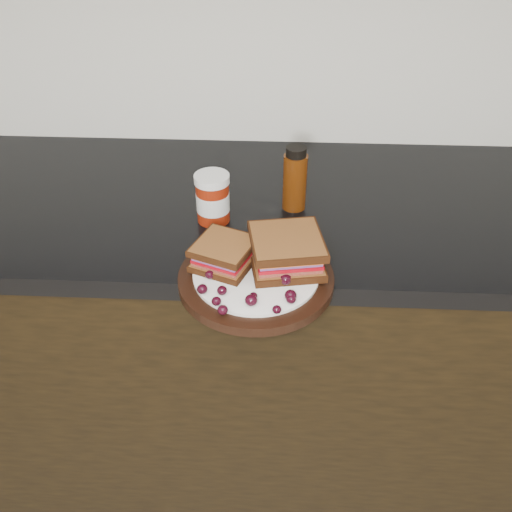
{
  "coord_description": "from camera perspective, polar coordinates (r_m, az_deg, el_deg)",
  "views": [
    {
      "loc": [
        0.29,
        0.61,
        1.55
      ],
      "look_at": [
        0.26,
        1.41,
        0.96
      ],
      "focal_mm": 40.0,
      "sensor_mm": 36.0,
      "label": 1
    }
  ],
  "objects": [
    {
      "name": "base_cabinets",
      "position": [
        1.59,
        -8.81,
        -8.87
      ],
      "size": [
        3.96,
        0.58,
        0.86
      ],
      "primitive_type": "cube",
      "color": "black",
      "rests_on": "ground_plane"
    },
    {
      "name": "countertop",
      "position": [
        1.31,
        -10.61,
        5.06
      ],
      "size": [
        3.98,
        0.6,
        0.04
      ],
      "primitive_type": "cube",
      "color": "black",
      "rests_on": "base_cabinets"
    },
    {
      "name": "plate",
      "position": [
        1.03,
        0.0,
        -2.28
      ],
      "size": [
        0.28,
        0.28,
        0.02
      ],
      "primitive_type": "cylinder",
      "color": "black",
      "rests_on": "countertop"
    },
    {
      "name": "sandwich_left",
      "position": [
        1.02,
        -3.2,
        0.22
      ],
      "size": [
        0.13,
        0.13,
        0.05
      ],
      "primitive_type": null,
      "rotation": [
        0.0,
        0.0,
        -0.38
      ],
      "color": "brown",
      "rests_on": "plate"
    },
    {
      "name": "sandwich_right",
      "position": [
        1.02,
        3.06,
        0.5
      ],
      "size": [
        0.15,
        0.15,
        0.06
      ],
      "primitive_type": null,
      "rotation": [
        0.0,
        0.0,
        0.17
      ],
      "color": "brown",
      "rests_on": "plate"
    },
    {
      "name": "grape_0",
      "position": [
        0.97,
        -5.39,
        -3.31
      ],
      "size": [
        0.02,
        0.02,
        0.02
      ],
      "primitive_type": "ellipsoid",
      "color": "black",
      "rests_on": "plate"
    },
    {
      "name": "grape_1",
      "position": [
        0.97,
        -3.42,
        -3.46
      ],
      "size": [
        0.02,
        0.02,
        0.02
      ],
      "primitive_type": "ellipsoid",
      "color": "black",
      "rests_on": "plate"
    },
    {
      "name": "grape_2",
      "position": [
        0.95,
        -3.98,
        -4.53
      ],
      "size": [
        0.02,
        0.02,
        0.02
      ],
      "primitive_type": "ellipsoid",
      "color": "black",
      "rests_on": "plate"
    },
    {
      "name": "grape_3",
      "position": [
        0.93,
        -3.34,
        -5.41
      ],
      "size": [
        0.02,
        0.02,
        0.02
      ],
      "primitive_type": "ellipsoid",
      "color": "black",
      "rests_on": "plate"
    },
    {
      "name": "grape_4",
      "position": [
        0.94,
        -0.49,
        -4.44
      ],
      "size": [
        0.02,
        0.02,
        0.02
      ],
      "primitive_type": "ellipsoid",
      "color": "black",
      "rests_on": "plate"
    },
    {
      "name": "grape_5",
      "position": [
        0.96,
        -0.26,
        -4.02
      ],
      "size": [
        0.01,
        0.01,
        0.01
      ],
      "primitive_type": "ellipsoid",
      "color": "black",
      "rests_on": "plate"
    },
    {
      "name": "grape_6",
      "position": [
        0.93,
        2.09,
        -5.37
      ],
      "size": [
        0.02,
        0.02,
        0.01
      ],
      "primitive_type": "ellipsoid",
      "color": "black",
      "rests_on": "plate"
    },
    {
      "name": "grape_7",
      "position": [
        0.95,
        3.52,
        -4.31
      ],
      "size": [
        0.02,
        0.02,
        0.02
      ],
      "primitive_type": "ellipsoid",
      "color": "black",
      "rests_on": "plate"
    },
    {
      "name": "grape_8",
      "position": [
        0.95,
        3.48,
        -3.95
      ],
      "size": [
        0.02,
        0.02,
        0.02
      ],
      "primitive_type": "ellipsoid",
      "color": "black",
      "rests_on": "plate"
    },
    {
      "name": "grape_9",
      "position": [
        0.99,
        2.97,
        -2.34
      ],
      "size": [
        0.02,
        0.02,
        0.02
      ],
      "primitive_type": "ellipsoid",
      "color": "black",
      "rests_on": "plate"
    },
    {
      "name": "grape_10",
      "position": [
        1.01,
        5.44,
        -1.51
      ],
      "size": [
        0.02,
        0.02,
        0.02
      ],
      "primitive_type": "ellipsoid",
      "color": "black",
      "rests_on": "plate"
    },
    {
      "name": "grape_11",
      "position": [
        1.02,
        3.81,
        -1.13
      ],
      "size": [
        0.02,
        0.02,
        0.02
      ],
      "primitive_type": "ellipsoid",
      "color": "black",
      "rests_on": "plate"
    },
    {
      "name": "grape_12",
      "position": [
        1.03,
        3.73,
        -0.42
      ],
      "size": [
        0.02,
        0.02,
        0.02
      ],
      "primitive_type": "ellipsoid",
      "color": "black",
      "rests_on": "plate"
    },
    {
      "name": "grape_13",
      "position": [
        1.06,
        3.44,
        0.63
      ],
      "size": [
        0.02,
        0.02,
        0.02
      ],
      "primitive_type": "ellipsoid",
      "color": "black",
      "rests_on": "plate"
    },
    {
      "name": "grape_14",
      "position": [
        1.06,
        -2.67,
        0.65
      ],
      "size": [
        0.02,
        0.02,
        0.01
      ],
      "primitive_type": "ellipsoid",
      "color": "black",
      "rests_on": "plate"
    },
    {
      "name": "grape_15",
      "position": [
        1.03,
        -2.31,
        -0.26
      ],
      "size": [
        0.02,
        0.02,
        0.02
      ],
      "primitive_type": "ellipsoid",
      "color": "black",
      "rests_on": "plate"
    },
    {
      "name": "grape_16",
      "position": [
        1.03,
        -4.37,
        -0.54
      ],
      "size": [
        0.02,
        0.02,
        0.02
      ],
      "primitive_type": "ellipsoid",
      "color": "black",
      "rests_on": "plate"
    },
    {
      "name": "grape_17",
      "position": [
        1.0,
        -4.66,
        -1.88
      ],
      "size": [
        0.02,
        0.02,
        0.02
      ],
      "primitive_type": "ellipsoid",
      "color": "black",
      "rests_on": "plate"
    },
    {
      "name": "grape_18",
      "position": [
        1.05,
        -3.98,
        0.18
      ],
      "size": [
        0.02,
        0.02,
        0.02
      ],
      "primitive_type": "ellipsoid",
      "color": "black",
      "rests_on": "plate"
    },
    {
      "name": "grape_19",
      "position": [
        1.04,
        -4.24,
        -0.32
      ],
      "size": [
        0.02,
        0.02,
        0.02
      ],
      "primitive_type": "ellipsoid",
      "color": "black",
      "rests_on": "plate"
    },
    {
      "name": "grape_20",
      "position": [
        1.01,
        -3.88,
        -1.48
      ],
      "size": [
        0.02,
        0.02,
        0.01
      ],
      "primitive_type": "ellipsoid",
      "color": "black",
      "rests_on": "plate"
    },
    {
      "name": "condiment_jar",
      "position": [
        1.18,
        -4.35,
        5.79
      ],
      "size": [
        0.09,
        0.09,
        0.11
      ],
      "primitive_type": "cylinder",
      "rotation": [
        0.0,
        0.0,
        -0.29
      ],
      "color": "maroon",
      "rests_on": "countertop"
    },
    {
      "name": "oil_bottle",
      "position": [
        1.21,
        3.92,
        7.78
      ],
      "size": [
        0.06,
        0.06,
        0.14
      ],
      "primitive_type": "cylinder",
      "rotation": [
        0.0,
        0.0,
        -0.14
      ],
      "color": "#451D06",
      "rests_on": "countertop"
    }
  ]
}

